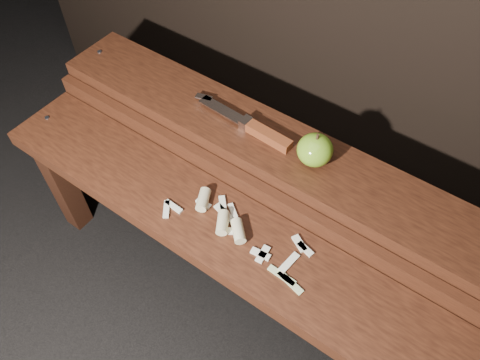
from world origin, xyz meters
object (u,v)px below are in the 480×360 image
Objects in this scene: knife at (256,129)px; bench_front_tier at (210,238)px; apple at (315,150)px; bench_rear_tier at (264,162)px.

bench_front_tier is at bearing -82.79° from knife.
apple is at bearing 0.78° from knife.
bench_front_tier is 0.23m from bench_rear_tier.
bench_front_tier is at bearing -90.00° from bench_rear_tier.
apple reaches higher than bench_front_tier.
bench_rear_tier is 4.15× the size of knife.
bench_front_tier is at bearing -118.45° from apple.
apple is (0.13, 0.00, 0.12)m from bench_rear_tier.
knife reaches higher than bench_front_tier.
bench_front_tier is 14.11× the size of apple.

